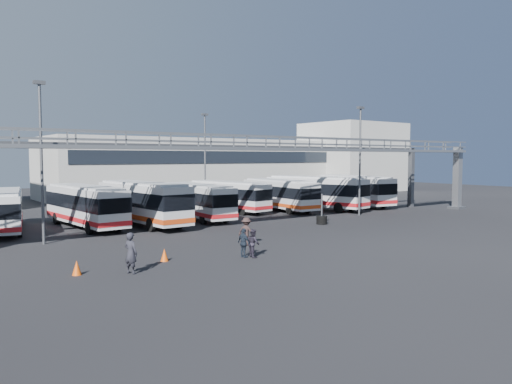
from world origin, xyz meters
TOP-DOWN VIEW (x-y plane):
  - ground at (0.00, 0.00)m, footprint 140.00×140.00m
  - gantry at (0.00, 5.87)m, footprint 51.40×5.15m
  - warehouse at (12.00, 38.00)m, footprint 42.00×14.00m
  - building_right at (38.00, 32.00)m, footprint 14.00×12.00m
  - light_pole_left at (-16.00, 8.00)m, footprint 0.70×0.35m
  - light_pole_mid at (12.00, 7.00)m, footprint 0.70×0.35m
  - light_pole_back at (4.00, 22.00)m, footprint 0.70×0.35m
  - bus_1 at (-17.01, 15.23)m, footprint 4.30×10.34m
  - bus_2 at (-11.52, 13.87)m, footprint 3.24×10.98m
  - bus_3 at (-7.35, 12.61)m, footprint 3.33×11.63m
  - bus_4 at (-1.96, 13.33)m, footprint 2.95×10.41m
  - bus_5 at (3.54, 16.73)m, footprint 3.83×10.35m
  - bus_6 at (8.44, 14.61)m, footprint 3.33×10.72m
  - bus_7 at (12.30, 13.33)m, footprint 4.85×11.74m
  - bus_8 at (18.49, 13.67)m, footprint 4.51×11.55m
  - pedestrian_a at (-14.65, -2.86)m, footprint 0.72×0.85m
  - pedestrian_b at (-7.70, -3.10)m, footprint 0.73×0.86m
  - pedestrian_c at (-5.90, 0.12)m, footprint 1.08×1.30m
  - pedestrian_d at (-8.18, -2.89)m, footprint 0.47×0.97m
  - cone_left at (-16.80, -1.62)m, footprint 0.55×0.55m
  - cone_right at (-12.12, -1.18)m, footprint 0.49×0.49m
  - tire_stack at (4.74, 4.50)m, footprint 0.87×0.87m

SIDE VIEW (x-z plane):
  - ground at x=0.00m, z-range 0.00..0.00m
  - cone_right at x=-12.12m, z-range 0.00..0.67m
  - cone_left at x=-16.80m, z-range 0.00..0.69m
  - tire_stack at x=4.74m, z-range -0.83..1.67m
  - pedestrian_b at x=-7.70m, z-range 0.00..1.56m
  - pedestrian_d at x=-8.18m, z-range 0.00..1.61m
  - pedestrian_c at x=-5.90m, z-range 0.00..1.75m
  - pedestrian_a at x=-14.65m, z-range 0.00..1.97m
  - bus_1 at x=-17.01m, z-range 0.16..3.22m
  - bus_5 at x=3.54m, z-range 0.16..3.23m
  - bus_4 at x=-1.96m, z-range 0.17..3.29m
  - bus_6 at x=8.44m, z-range 0.17..3.37m
  - bus_2 at x=-11.52m, z-range 0.18..3.47m
  - bus_8 at x=18.49m, z-range 0.18..3.61m
  - bus_7 at x=12.30m, z-range 0.18..3.66m
  - bus_3 at x=-7.35m, z-range 0.19..3.68m
  - warehouse at x=12.00m, z-range 0.00..8.00m
  - building_right at x=38.00m, z-range 0.00..11.00m
  - gantry at x=0.00m, z-range 1.96..9.06m
  - light_pole_left at x=-16.00m, z-range 0.62..10.83m
  - light_pole_mid at x=12.00m, z-range 0.62..10.83m
  - light_pole_back at x=4.00m, z-range 0.62..10.83m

